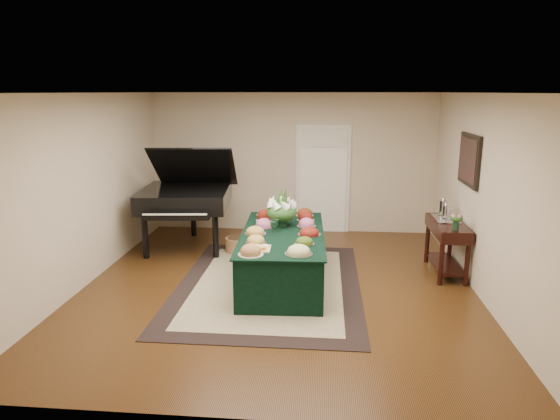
# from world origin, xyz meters

# --- Properties ---
(ground) EXTENTS (6.00, 6.00, 0.00)m
(ground) POSITION_xyz_m (0.00, 0.00, 0.00)
(ground) COLOR black
(ground) RESTS_ON ground
(area_rug) EXTENTS (2.60, 3.63, 0.01)m
(area_rug) POSITION_xyz_m (-0.13, 0.04, 0.01)
(area_rug) COLOR black
(area_rug) RESTS_ON ground
(kitchen_doorway) EXTENTS (1.05, 0.07, 2.10)m
(kitchen_doorway) POSITION_xyz_m (0.60, 2.97, 1.02)
(kitchen_doorway) COLOR silver
(kitchen_doorway) RESTS_ON ground
(buffet_table) EXTENTS (1.27, 2.53, 0.74)m
(buffet_table) POSITION_xyz_m (0.05, 0.20, 0.37)
(buffet_table) COLOR black
(buffet_table) RESTS_ON ground
(food_platters) EXTENTS (1.09, 2.36, 0.14)m
(food_platters) POSITION_xyz_m (0.04, 0.22, 0.79)
(food_platters) COLOR silver
(food_platters) RESTS_ON buffet_table
(cutting_board) EXTENTS (0.32, 0.32, 0.10)m
(cutting_board) POSITION_xyz_m (-0.19, -0.59, 0.78)
(cutting_board) COLOR tan
(cutting_board) RESTS_ON buffet_table
(green_goblets) EXTENTS (0.11, 0.21, 0.18)m
(green_goblets) POSITION_xyz_m (-0.07, 0.20, 0.83)
(green_goblets) COLOR #132F1E
(green_goblets) RESTS_ON buffet_table
(floral_centerpiece) EXTENTS (0.47, 0.47, 0.47)m
(floral_centerpiece) POSITION_xyz_m (-0.00, 0.56, 1.02)
(floral_centerpiece) COLOR #132F1E
(floral_centerpiece) RESTS_ON buffet_table
(grand_piano) EXTENTS (1.72, 1.92, 1.82)m
(grand_piano) POSITION_xyz_m (-1.78, 1.70, 0.92)
(grand_piano) COLOR black
(grand_piano) RESTS_ON ground
(wicker_basket) EXTENTS (0.41, 0.41, 0.26)m
(wicker_basket) POSITION_xyz_m (-0.85, 1.49, 0.13)
(wicker_basket) COLOR #90623A
(wicker_basket) RESTS_ON ground
(mahogany_sideboard) EXTENTS (0.45, 1.18, 0.81)m
(mahogany_sideboard) POSITION_xyz_m (2.50, 0.75, 0.62)
(mahogany_sideboard) COLOR black
(mahogany_sideboard) RESTS_ON ground
(tea_service) EXTENTS (0.34, 0.58, 0.30)m
(tea_service) POSITION_xyz_m (2.50, 1.03, 0.93)
(tea_service) COLOR silver
(tea_service) RESTS_ON mahogany_sideboard
(pink_bouquet) EXTENTS (0.19, 0.19, 0.25)m
(pink_bouquet) POSITION_xyz_m (2.50, 0.32, 0.97)
(pink_bouquet) COLOR #132F1E
(pink_bouquet) RESTS_ON mahogany_sideboard
(wall_painting) EXTENTS (0.05, 0.95, 0.75)m
(wall_painting) POSITION_xyz_m (2.72, 0.75, 1.75)
(wall_painting) COLOR black
(wall_painting) RESTS_ON ground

